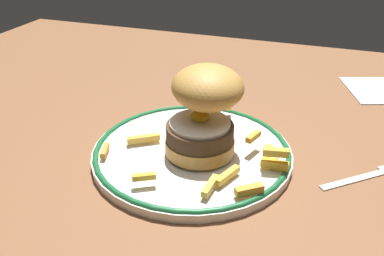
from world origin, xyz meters
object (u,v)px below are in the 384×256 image
at_px(dinner_plate, 192,152).
at_px(fork, 370,175).
at_px(burger, 204,109).
at_px(napkin, 379,90).

height_order(dinner_plate, fork, dinner_plate).
bearing_deg(fork, dinner_plate, -171.93).
bearing_deg(burger, dinner_plate, -157.80).
xyz_separation_m(fork, napkin, (0.02, 0.30, 0.00)).
xyz_separation_m(burger, fork, (0.22, 0.03, -0.07)).
distance_m(dinner_plate, burger, 0.07).
relative_size(fork, napkin, 0.95).
distance_m(burger, fork, 0.23).
height_order(fork, napkin, same).
relative_size(burger, napkin, 1.08).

